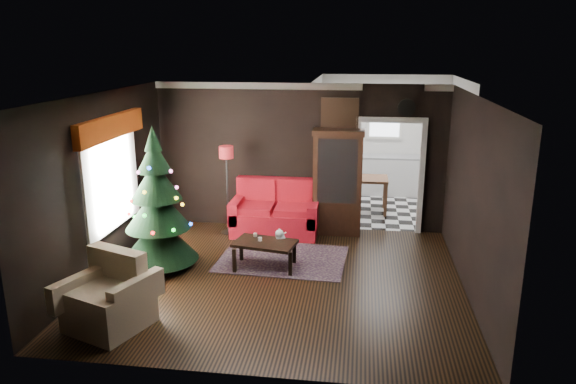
# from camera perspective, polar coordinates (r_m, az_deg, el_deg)

# --- Properties ---
(floor) EXTENTS (5.50, 5.50, 0.00)m
(floor) POSITION_cam_1_polar(r_m,az_deg,el_deg) (8.39, -0.85, -9.23)
(floor) COLOR black
(floor) RESTS_ON ground
(ceiling) EXTENTS (5.50, 5.50, 0.00)m
(ceiling) POSITION_cam_1_polar(r_m,az_deg,el_deg) (7.65, -0.93, 10.18)
(ceiling) COLOR white
(ceiling) RESTS_ON ground
(wall_back) EXTENTS (5.50, 0.00, 5.50)m
(wall_back) POSITION_cam_1_polar(r_m,az_deg,el_deg) (10.32, 1.21, 3.69)
(wall_back) COLOR black
(wall_back) RESTS_ON ground
(wall_front) EXTENTS (5.50, 0.00, 5.50)m
(wall_front) POSITION_cam_1_polar(r_m,az_deg,el_deg) (5.58, -4.78, -6.78)
(wall_front) COLOR black
(wall_front) RESTS_ON ground
(wall_left) EXTENTS (0.00, 5.50, 5.50)m
(wall_left) POSITION_cam_1_polar(r_m,az_deg,el_deg) (8.74, -19.00, 0.67)
(wall_left) COLOR black
(wall_left) RESTS_ON ground
(wall_right) EXTENTS (0.00, 5.50, 5.50)m
(wall_right) POSITION_cam_1_polar(r_m,az_deg,el_deg) (7.98, 19.03, -0.69)
(wall_right) COLOR black
(wall_right) RESTS_ON ground
(doorway) EXTENTS (1.10, 0.10, 2.10)m
(doorway) POSITION_cam_1_polar(r_m,az_deg,el_deg) (10.34, 10.60, 1.47)
(doorway) COLOR white
(doorway) RESTS_ON ground
(left_window) EXTENTS (0.05, 1.60, 1.40)m
(left_window) POSITION_cam_1_polar(r_m,az_deg,el_deg) (8.89, -18.23, 1.30)
(left_window) COLOR white
(left_window) RESTS_ON wall_left
(valance) EXTENTS (0.12, 2.10, 0.35)m
(valance) POSITION_cam_1_polar(r_m,az_deg,el_deg) (8.70, -18.21, 6.53)
(valance) COLOR #92330B
(valance) RESTS_ON wall_left
(kitchen_floor) EXTENTS (3.00, 3.00, 0.00)m
(kitchen_floor) POSITION_cam_1_polar(r_m,az_deg,el_deg) (12.07, 10.05, -1.66)
(kitchen_floor) COLOR white
(kitchen_floor) RESTS_ON ground
(kitchen_window) EXTENTS (0.70, 0.06, 0.70)m
(kitchen_window) POSITION_cam_1_polar(r_m,az_deg,el_deg) (13.12, 10.19, 7.32)
(kitchen_window) COLOR white
(kitchen_window) RESTS_ON ground
(rug) EXTENTS (2.16, 1.63, 0.01)m
(rug) POSITION_cam_1_polar(r_m,az_deg,el_deg) (9.13, -0.58, -7.08)
(rug) COLOR #4B3445
(rug) RESTS_ON ground
(loveseat) EXTENTS (1.70, 0.90, 1.00)m
(loveseat) POSITION_cam_1_polar(r_m,az_deg,el_deg) (10.16, -1.35, -1.74)
(loveseat) COLOR #800703
(loveseat) RESTS_ON ground
(curio_cabinet) EXTENTS (0.90, 0.45, 1.90)m
(curio_cabinet) POSITION_cam_1_polar(r_m,az_deg,el_deg) (10.14, 5.26, 0.80)
(curio_cabinet) COLOR black
(curio_cabinet) RESTS_ON ground
(floor_lamp) EXTENTS (0.34, 0.34, 1.70)m
(floor_lamp) POSITION_cam_1_polar(r_m,az_deg,el_deg) (10.19, -6.43, 0.15)
(floor_lamp) COLOR #252525
(floor_lamp) RESTS_ON ground
(christmas_tree) EXTENTS (1.62, 1.62, 2.34)m
(christmas_tree) POSITION_cam_1_polar(r_m,az_deg,el_deg) (8.74, -13.68, -1.30)
(christmas_tree) COLOR black
(christmas_tree) RESTS_ON ground
(armchair) EXTENTS (1.18, 1.18, 0.94)m
(armchair) POSITION_cam_1_polar(r_m,az_deg,el_deg) (7.28, -18.51, -10.14)
(armchair) COLOR beige
(armchair) RESTS_ON ground
(coffee_table) EXTENTS (1.06, 0.75, 0.43)m
(coffee_table) POSITION_cam_1_polar(r_m,az_deg,el_deg) (8.72, -2.44, -6.62)
(coffee_table) COLOR #34210F
(coffee_table) RESTS_ON rug
(teapot) EXTENTS (0.18, 0.18, 0.15)m
(teapot) POSITION_cam_1_polar(r_m,az_deg,el_deg) (8.79, -0.91, -4.40)
(teapot) COLOR white
(teapot) RESTS_ON coffee_table
(cup_a) EXTENTS (0.07, 0.07, 0.05)m
(cup_a) POSITION_cam_1_polar(r_m,az_deg,el_deg) (8.88, -3.49, -4.53)
(cup_a) COLOR beige
(cup_a) RESTS_ON coffee_table
(cup_b) EXTENTS (0.09, 0.09, 0.06)m
(cup_b) POSITION_cam_1_polar(r_m,az_deg,el_deg) (8.68, -2.98, -4.99)
(cup_b) COLOR white
(cup_b) RESTS_ON coffee_table
(book) EXTENTS (0.14, 0.06, 0.20)m
(book) POSITION_cam_1_polar(r_m,az_deg,el_deg) (8.80, -1.31, -4.20)
(book) COLOR tan
(book) RESTS_ON coffee_table
(wall_clock) EXTENTS (0.32, 0.32, 0.06)m
(wall_clock) POSITION_cam_1_polar(r_m,az_deg,el_deg) (10.08, 12.42, 8.70)
(wall_clock) COLOR white
(wall_clock) RESTS_ON wall_back
(painting) EXTENTS (0.62, 0.05, 0.52)m
(painting) POSITION_cam_1_polar(r_m,az_deg,el_deg) (10.07, 5.49, 8.24)
(painting) COLOR tan
(painting) RESTS_ON wall_back
(kitchen_counter) EXTENTS (1.80, 0.60, 0.90)m
(kitchen_counter) POSITION_cam_1_polar(r_m,az_deg,el_deg) (13.11, 9.97, 1.75)
(kitchen_counter) COLOR white
(kitchen_counter) RESTS_ON ground
(kitchen_table) EXTENTS (0.70, 0.70, 0.75)m
(kitchen_table) POSITION_cam_1_polar(r_m,az_deg,el_deg) (11.66, 8.72, -0.28)
(kitchen_table) COLOR brown
(kitchen_table) RESTS_ON ground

